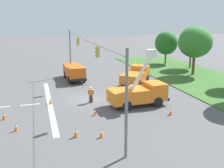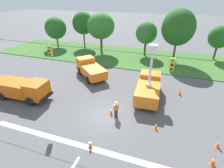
# 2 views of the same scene
# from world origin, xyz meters

# --- Properties ---
(ground_plane) EXTENTS (200.00, 200.00, 0.00)m
(ground_plane) POSITION_xyz_m (0.00, 0.00, 0.00)
(ground_plane) COLOR #565659
(grass_verge) EXTENTS (56.00, 12.00, 0.10)m
(grass_verge) POSITION_xyz_m (0.00, 18.00, 0.05)
(grass_verge) COLOR #3D6B2D
(grass_verge) RESTS_ON ground
(lane_markings) EXTENTS (17.60, 15.25, 0.01)m
(lane_markings) POSITION_xyz_m (0.00, -5.60, 0.00)
(lane_markings) COLOR silver
(lane_markings) RESTS_ON ground
(signal_gantry) EXTENTS (26.20, 0.33, 7.20)m
(signal_gantry) POSITION_xyz_m (0.03, -0.00, 4.25)
(signal_gantry) COLOR slate
(signal_gantry) RESTS_ON ground
(tree_far_west) EXTENTS (4.42, 4.36, 6.34)m
(tree_far_west) POSITION_xyz_m (-18.49, 19.36, 4.10)
(tree_far_west) COLOR brown
(tree_far_west) RESTS_ON ground
(tree_west) EXTENTS (4.47, 4.17, 7.35)m
(tree_west) POSITION_xyz_m (-12.99, 21.38, 5.06)
(tree_west) COLOR brown
(tree_west) RESTS_ON ground
(tree_centre) EXTENTS (5.09, 5.25, 7.57)m
(tree_centre) POSITION_xyz_m (-7.86, 18.66, 5.18)
(tree_centre) COLOR brown
(tree_centre) RESTS_ON ground
(utility_truck_bucket_lift) EXTENTS (2.76, 6.24, 5.80)m
(utility_truck_bucket_lift) POSITION_xyz_m (3.44, 4.83, 1.34)
(utility_truck_bucket_lift) COLOR orange
(utility_truck_bucket_lift) RESTS_ON ground
(utility_truck_support_near) EXTENTS (5.95, 5.66, 2.32)m
(utility_truck_support_near) POSITION_xyz_m (-5.20, 7.91, 1.17)
(utility_truck_support_near) COLOR orange
(utility_truck_support_near) RESTS_ON ground
(utility_truck_support_far) EXTENTS (6.71, 2.55, 2.25)m
(utility_truck_support_far) POSITION_xyz_m (-9.97, 0.06, 1.25)
(utility_truck_support_far) COLOR orange
(utility_truck_support_far) RESTS_ON ground
(road_worker) EXTENTS (0.41, 0.58, 1.77)m
(road_worker) POSITION_xyz_m (1.11, 0.20, 1.00)
(road_worker) COLOR #383842
(road_worker) RESTS_ON ground
(traffic_cone_foreground_left) EXTENTS (0.36, 0.36, 0.81)m
(traffic_cone_foreground_left) POSITION_xyz_m (9.11, -2.69, 0.40)
(traffic_cone_foreground_left) COLOR orange
(traffic_cone_foreground_left) RESTS_ON ground
(traffic_cone_foreground_right) EXTENTS (0.36, 0.36, 0.73)m
(traffic_cone_foreground_right) POSITION_xyz_m (6.94, 6.62, 0.36)
(traffic_cone_foreground_right) COLOR orange
(traffic_cone_foreground_right) RESTS_ON ground
(traffic_cone_mid_right) EXTENTS (0.36, 0.36, 0.74)m
(traffic_cone_mid_right) POSITION_xyz_m (6.64, -7.16, 0.36)
(traffic_cone_mid_right) COLOR orange
(traffic_cone_mid_right) RESTS_ON ground
(traffic_cone_near_bucket) EXTENTS (0.36, 0.36, 0.70)m
(traffic_cone_near_bucket) POSITION_xyz_m (9.72, -0.81, 0.34)
(traffic_cone_near_bucket) COLOR orange
(traffic_cone_near_bucket) RESTS_ON ground
(traffic_cone_lane_edge_a) EXTENTS (0.36, 0.36, 0.63)m
(traffic_cone_lane_edge_a) POSITION_xyz_m (4.93, -0.23, 0.30)
(traffic_cone_lane_edge_a) COLOR orange
(traffic_cone_lane_edge_a) RESTS_ON ground
(traffic_cone_lane_edge_b) EXTENTS (0.36, 0.36, 0.76)m
(traffic_cone_lane_edge_b) POSITION_xyz_m (0.51, 0.48, 0.37)
(traffic_cone_lane_edge_b) COLOR orange
(traffic_cone_lane_edge_b) RESTS_ON ground
(traffic_cone_far_right) EXTENTS (0.36, 0.36, 0.78)m
(traffic_cone_far_right) POSITION_xyz_m (0.39, -4.04, 0.39)
(traffic_cone_far_right) COLOR orange
(traffic_cone_far_right) RESTS_ON ground
(traffic_cone_centre_line) EXTENTS (0.36, 0.36, 0.76)m
(traffic_cone_centre_line) POSITION_xyz_m (3.72, -8.33, 0.38)
(traffic_cone_centre_line) COLOR orange
(traffic_cone_centre_line) RESTS_ON ground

